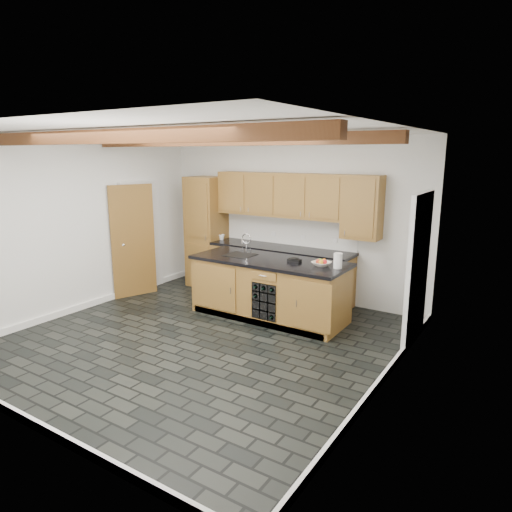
{
  "coord_description": "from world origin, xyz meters",
  "views": [
    {
      "loc": [
        3.82,
        -4.57,
        2.53
      ],
      "look_at": [
        0.37,
        0.8,
        1.09
      ],
      "focal_mm": 32.0,
      "sensor_mm": 36.0,
      "label": 1
    }
  ],
  "objects": [
    {
      "name": "paper_towel",
      "position": [
        1.41,
        1.34,
        1.04
      ],
      "size": [
        0.12,
        0.12,
        0.22
      ],
      "primitive_type": "cylinder",
      "color": "white",
      "rests_on": "island"
    },
    {
      "name": "kitchen_scale",
      "position": [
        0.7,
        1.36,
        0.96
      ],
      "size": [
        0.2,
        0.13,
        0.06
      ],
      "rotation": [
        0.0,
        0.0,
        0.01
      ],
      "color": "black",
      "rests_on": "island"
    },
    {
      "name": "fruit_bowl",
      "position": [
        1.16,
        1.34,
        0.96
      ],
      "size": [
        0.31,
        0.31,
        0.07
      ],
      "primitive_type": "imported",
      "rotation": [
        0.0,
        0.0,
        -0.19
      ],
      "color": "white",
      "rests_on": "island"
    },
    {
      "name": "back_cabinetry",
      "position": [
        -0.38,
        2.24,
        0.98
      ],
      "size": [
        3.65,
        0.62,
        2.2
      ],
      "color": "olive",
      "rests_on": "ground"
    },
    {
      "name": "faucet",
      "position": [
        -0.25,
        1.33,
        0.96
      ],
      "size": [
        0.45,
        0.4,
        0.34
      ],
      "color": "black",
      "rests_on": "island"
    },
    {
      "name": "ground",
      "position": [
        0.0,
        0.0,
        0.0
      ],
      "size": [
        5.0,
        5.0,
        0.0
      ],
      "primitive_type": "plane",
      "color": "black",
      "rests_on": "ground"
    },
    {
      "name": "island",
      "position": [
        0.31,
        1.28,
        0.47
      ],
      "size": [
        2.48,
        0.96,
        0.93
      ],
      "color": "olive",
      "rests_on": "ground"
    },
    {
      "name": "fruit_cluster",
      "position": [
        1.16,
        1.34,
        1.0
      ],
      "size": [
        0.16,
        0.17,
        0.07
      ],
      "color": "red",
      "rests_on": "fruit_bowl"
    },
    {
      "name": "room_shell",
      "position": [
        -0.09,
        0.53,
        1.53
      ],
      "size": [
        5.01,
        5.0,
        5.0
      ],
      "color": "white",
      "rests_on": "ground"
    },
    {
      "name": "mug",
      "position": [
        -1.3,
        2.2,
        0.98
      ],
      "size": [
        0.15,
        0.15,
        0.1
      ],
      "primitive_type": "imported",
      "rotation": [
        0.0,
        0.0,
        0.41
      ],
      "color": "white",
      "rests_on": "back_cabinetry"
    }
  ]
}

